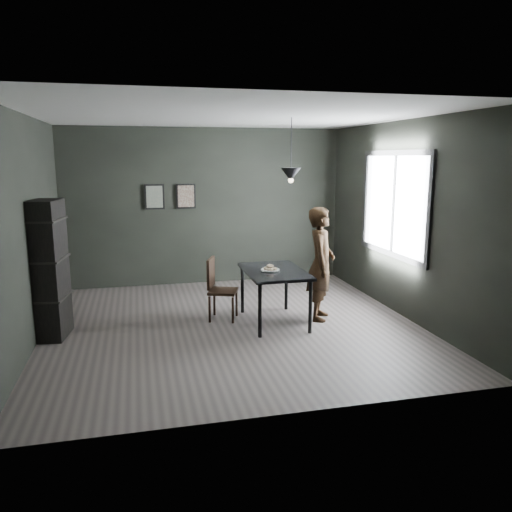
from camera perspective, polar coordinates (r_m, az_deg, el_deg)
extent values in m
plane|color=#3C3634|center=(6.96, -2.73, -7.90)|extent=(5.00, 5.00, 0.00)
cube|color=black|center=(9.09, -5.79, 5.61)|extent=(5.00, 0.10, 2.80)
cube|color=silver|center=(6.60, -2.97, 15.74)|extent=(5.00, 5.00, 0.02)
cube|color=white|center=(7.65, 15.52, 5.72)|extent=(0.02, 1.80, 1.40)
cube|color=black|center=(7.64, 15.45, 5.72)|extent=(0.04, 1.96, 1.56)
cube|color=black|center=(6.89, 2.12, -1.78)|extent=(0.80, 1.20, 0.04)
cylinder|color=black|center=(6.40, 0.45, -6.27)|extent=(0.05, 0.05, 0.71)
cylinder|color=black|center=(6.59, 6.23, -5.82)|extent=(0.05, 0.05, 0.71)
cylinder|color=black|center=(7.41, -1.56, -3.83)|extent=(0.05, 0.05, 0.71)
cylinder|color=black|center=(7.58, 3.48, -3.51)|extent=(0.05, 0.05, 0.71)
cylinder|color=white|center=(6.84, 1.63, -1.65)|extent=(0.23, 0.23, 0.01)
torus|color=beige|center=(6.83, 1.98, -1.46)|extent=(0.10, 0.10, 0.04)
torus|color=beige|center=(6.88, 1.68, -1.37)|extent=(0.10, 0.10, 0.04)
torus|color=beige|center=(6.84, 1.29, -1.43)|extent=(0.10, 0.10, 0.04)
torus|color=beige|center=(6.79, 1.58, -1.52)|extent=(0.10, 0.10, 0.04)
torus|color=beige|center=(6.83, 1.64, -1.17)|extent=(0.11, 0.11, 0.05)
imported|color=black|center=(7.10, 7.43, -0.89)|extent=(0.59, 0.69, 1.60)
cube|color=black|center=(7.11, -3.77, -4.04)|extent=(0.49, 0.49, 0.04)
cube|color=black|center=(7.07, -5.19, -1.92)|extent=(0.17, 0.37, 0.42)
cylinder|color=black|center=(7.05, -5.32, -6.10)|extent=(0.03, 0.03, 0.37)
cylinder|color=black|center=(6.99, -2.67, -6.21)|extent=(0.03, 0.03, 0.37)
cylinder|color=black|center=(7.35, -4.78, -5.34)|extent=(0.03, 0.03, 0.37)
cylinder|color=black|center=(7.30, -2.24, -5.45)|extent=(0.03, 0.03, 0.37)
cube|color=black|center=(6.83, -22.52, -1.45)|extent=(0.41, 0.63, 1.77)
cylinder|color=black|center=(6.88, 4.05, 12.41)|extent=(0.01, 0.01, 0.75)
cone|color=black|center=(6.88, 4.00, 9.29)|extent=(0.28, 0.28, 0.18)
sphere|color=#FFE0B2|center=(6.89, 4.00, 8.62)|extent=(0.07, 0.07, 0.07)
cube|color=black|center=(8.97, -11.53, 6.65)|extent=(0.34, 0.03, 0.44)
cube|color=#3F584D|center=(8.95, -11.52, 6.64)|extent=(0.28, 0.01, 0.38)
cube|color=black|center=(9.00, -8.01, 6.79)|extent=(0.34, 0.03, 0.44)
cube|color=#52362F|center=(8.98, -7.99, 6.78)|extent=(0.28, 0.01, 0.38)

